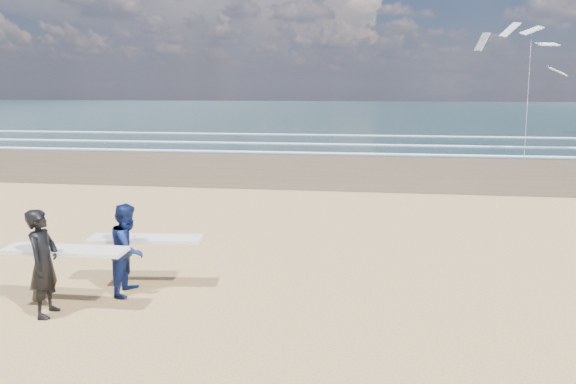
# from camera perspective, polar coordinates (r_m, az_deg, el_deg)

# --- Properties ---
(ocean) EXTENTS (220.00, 100.00, 0.02)m
(ocean) POSITION_cam_1_polar(r_m,az_deg,el_deg) (80.53, 18.32, 8.41)
(ocean) COLOR #183036
(ocean) RESTS_ON ground
(surfer_near) EXTENTS (2.21, 1.00, 1.90)m
(surfer_near) POSITION_cam_1_polar(r_m,az_deg,el_deg) (9.86, -25.28, -7.00)
(surfer_near) COLOR black
(surfer_near) RESTS_ON ground
(surfer_far) EXTENTS (2.24, 1.16, 1.76)m
(surfer_far) POSITION_cam_1_polar(r_m,az_deg,el_deg) (10.36, -17.16, -5.95)
(surfer_far) COLOR #0E1B50
(surfer_far) RESTS_ON ground
(kite_1) EXTENTS (5.62, 4.72, 8.21)m
(kite_1) POSITION_cam_1_polar(r_m,az_deg,el_deg) (33.16, 25.21, 11.71)
(kite_1) COLOR slate
(kite_1) RESTS_ON ground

